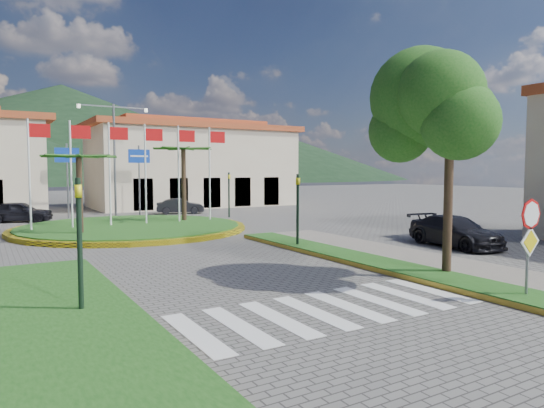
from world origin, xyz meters
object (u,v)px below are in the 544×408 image
car_side_right (455,231)px  stop_sign (530,232)px  deciduous_tree (450,112)px  car_dark_a (19,212)px  roundabout_island (131,227)px  car_dark_b (180,206)px

car_side_right → stop_sign: bearing=-123.5°
deciduous_tree → car_dark_a: size_ratio=1.71×
roundabout_island → car_side_right: bearing=-50.7°
roundabout_island → car_dark_a: 9.51m
roundabout_island → car_dark_b: roundabout_island is taller
roundabout_island → car_side_right: roundabout_island is taller
deciduous_tree → car_side_right: deciduous_tree is taller
deciduous_tree → car_side_right: size_ratio=1.47×
car_dark_a → stop_sign: bearing=-140.7°
car_dark_a → car_dark_b: car_dark_a is taller
stop_sign → deciduous_tree: bearing=78.8°
roundabout_island → deciduous_tree: size_ratio=1.87×
stop_sign → car_side_right: bearing=49.6°
deciduous_tree → stop_sign: bearing=-101.2°
deciduous_tree → car_dark_b: bearing=89.0°
stop_sign → deciduous_tree: 4.59m
stop_sign → deciduous_tree: deciduous_tree is taller
stop_sign → car_dark_b: (1.05, 28.45, -1.20)m
deciduous_tree → car_dark_a: 27.53m
deciduous_tree → car_side_right: bearing=36.3°
deciduous_tree → car_dark_b: size_ratio=1.90×
car_dark_a → car_dark_b: (11.05, 0.41, -0.09)m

